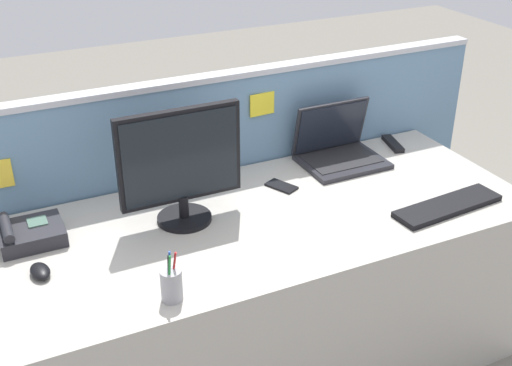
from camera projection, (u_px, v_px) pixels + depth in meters
The scene contains 11 objects.
ground_plane at pixel (261, 363), 2.76m from camera, with size 10.00×10.00×0.00m, color slate.
desk at pixel (261, 295), 2.59m from camera, with size 2.06×0.84×0.71m, color #ADA89E.
cubicle_divider at pixel (216, 198), 2.86m from camera, with size 2.55×0.08×1.13m.
desktop_monitor at pixel (180, 163), 2.31m from camera, with size 0.45×0.20×0.43m.
laptop at pixel (338, 147), 2.83m from camera, with size 0.35×0.28×0.25m.
desk_phone at pixel (30, 233), 2.27m from camera, with size 0.22×0.19×0.09m.
keyboard_main at pixel (448, 206), 2.48m from camera, with size 0.45×0.12×0.02m, color black.
computer_mouse_right_hand at pixel (40, 271), 2.10m from camera, with size 0.06×0.10×0.03m, color black.
pen_cup at pixel (171, 284), 1.97m from camera, with size 0.07×0.07×0.17m.
cell_phone_black_slab at pixel (281, 186), 2.63m from camera, with size 0.07×0.12×0.01m, color black.
tv_remote at pixel (393, 144), 2.98m from camera, with size 0.04×0.17×0.02m, color black.
Camera 1 is at (-0.92, -1.87, 1.96)m, focal length 46.00 mm.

